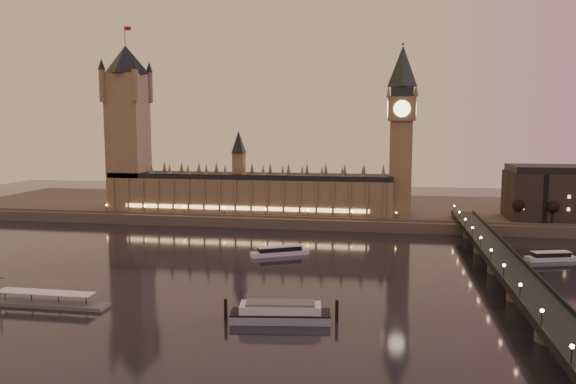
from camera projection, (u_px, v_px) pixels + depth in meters
name	position (u px, v px, depth m)	size (l,w,h in m)	color
ground	(272.00, 275.00, 231.88)	(700.00, 700.00, 0.00)	black
far_embankment	(362.00, 210.00, 387.80)	(560.00, 130.00, 6.00)	#423D35
palace_of_westminster	(248.00, 188.00, 354.49)	(180.00, 26.62, 52.00)	brown
victoria_tower	(128.00, 118.00, 362.89)	(31.68, 31.68, 118.00)	brown
big_ben	(401.00, 121.00, 333.41)	(17.68, 17.68, 104.00)	brown
westminster_bridge	(506.00, 272.00, 215.59)	(13.20, 260.00, 15.30)	black
bare_tree_0	(522.00, 205.00, 315.80)	(6.90, 6.90, 14.02)	black
bare_tree_1	(552.00, 206.00, 313.09)	(6.90, 6.90, 14.02)	black
cruise_boat_a	(280.00, 251.00, 266.30)	(27.41, 18.40, 4.45)	silver
cruise_boat_b	(551.00, 257.00, 255.90)	(23.49, 12.06, 4.21)	silver
moored_barge	(280.00, 312.00, 176.72)	(36.01, 13.06, 6.66)	#858EA9
pontoon_pier	(47.00, 302.00, 192.09)	(42.80, 7.13, 11.41)	#595B5E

